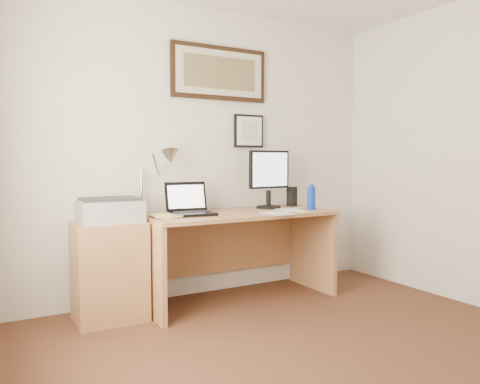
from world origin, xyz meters
TOP-DOWN VIEW (x-y plane):
  - wall_back at (0.00, 2.00)m, footprint 3.50×0.02m
  - side_cabinet at (-0.92, 1.68)m, footprint 0.50×0.40m
  - water_bottle at (0.79, 1.48)m, footprint 0.07×0.07m
  - bottle_cap at (0.79, 1.48)m, footprint 0.04×0.04m
  - speaker at (0.84, 1.83)m, footprint 0.10×0.10m
  - paper_sheet_a at (0.37, 1.39)m, footprint 0.20×0.28m
  - paper_sheet_b at (0.60, 1.51)m, footprint 0.28×0.34m
  - sticky_pad at (0.60, 1.30)m, footprint 0.08×0.08m
  - marker_pen at (0.73, 1.55)m, footprint 0.14×0.06m
  - book at (-0.60, 1.60)m, footprint 0.21×0.27m
  - desk at (0.15, 1.72)m, footprint 1.60×0.70m
  - laptop at (-0.28, 1.66)m, footprint 0.36×0.33m
  - lcd_monitor at (0.55, 1.77)m, footprint 0.42×0.22m
  - printer at (-0.90, 1.69)m, footprint 0.44×0.34m
  - desk_lamp at (-0.41, 1.81)m, footprint 0.29×0.27m
  - picture_large at (0.15, 1.97)m, footprint 0.92×0.04m
  - picture_small at (0.45, 1.97)m, footprint 0.30×0.03m

SIDE VIEW (x-z plane):
  - side_cabinet at x=-0.92m, z-range 0.00..0.73m
  - desk at x=0.15m, z-range 0.14..0.89m
  - paper_sheet_a at x=0.37m, z-range 0.75..0.75m
  - paper_sheet_b at x=0.60m, z-range 0.75..0.75m
  - sticky_pad at x=0.60m, z-range 0.75..0.76m
  - marker_pen at x=0.73m, z-range 0.75..0.77m
  - book at x=-0.60m, z-range 0.75..0.77m
  - laptop at x=-0.28m, z-range 0.68..0.94m
  - printer at x=-0.90m, z-range 0.73..0.91m
  - speaker at x=0.84m, z-range 0.75..0.93m
  - water_bottle at x=0.79m, z-range 0.75..0.95m
  - bottle_cap at x=0.79m, z-range 0.95..0.97m
  - lcd_monitor at x=0.55m, z-range 0.78..1.30m
  - desk_lamp at x=-0.41m, z-range 0.92..1.45m
  - wall_back at x=0.00m, z-range 0.00..2.50m
  - picture_small at x=0.45m, z-range 1.30..1.60m
  - picture_large at x=0.15m, z-range 1.72..2.19m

